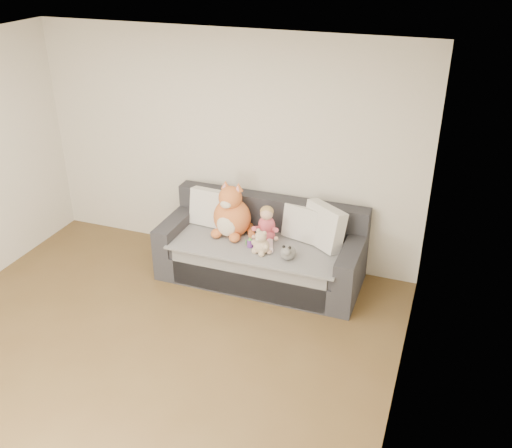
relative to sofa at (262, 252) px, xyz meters
The scene contains 10 objects.
room_shell 2.00m from the sofa, 109.86° to the right, with size 5.00×5.00×5.00m.
sofa is the anchor object (origin of this frame).
cushion_left 0.78m from the sofa, 168.64° to the left, with size 0.47×0.24×0.43m.
cushion_right_back 0.55m from the sofa, 23.44° to the left, with size 0.44×0.28×0.39m.
cushion_right_front 0.77m from the sofa, ahead, with size 0.53×0.46×0.47m.
toddler 0.34m from the sofa, 32.27° to the right, with size 0.29×0.42×0.41m.
plush_cat 0.53m from the sofa, behind, with size 0.51×0.43×0.64m.
teddy_bear 0.41m from the sofa, 72.80° to the right, with size 0.21×0.17×0.28m.
plush_cow 0.55m from the sofa, 38.35° to the right, with size 0.15×0.24×0.19m.
sippy_cup 0.31m from the sofa, 105.99° to the right, with size 0.10×0.06×0.11m.
Camera 1 is at (2.41, -3.08, 3.47)m, focal length 40.00 mm.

